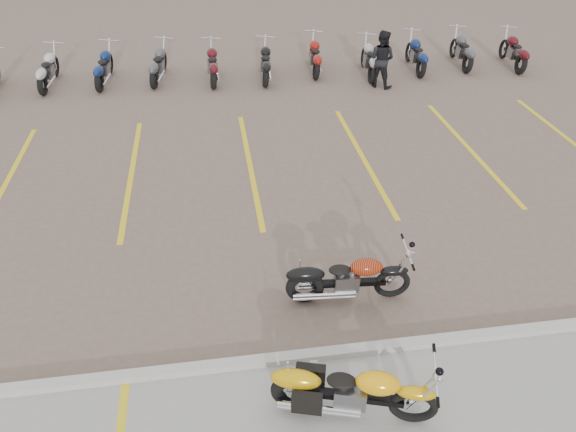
% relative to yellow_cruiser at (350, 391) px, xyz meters
% --- Properties ---
extents(ground, '(100.00, 100.00, 0.00)m').
position_rel_yellow_cruiser_xyz_m(ground, '(-0.64, 3.00, -0.44)').
color(ground, '#705B50').
rests_on(ground, ground).
extents(curb, '(60.00, 0.18, 0.12)m').
position_rel_yellow_cruiser_xyz_m(curb, '(-0.64, 1.00, -0.38)').
color(curb, '#ADAAA3').
rests_on(curb, ground).
extents(parking_stripes, '(38.00, 5.50, 0.01)m').
position_rel_yellow_cruiser_xyz_m(parking_stripes, '(-0.64, 7.00, -0.44)').
color(parking_stripes, gold).
rests_on(parking_stripes, ground).
extents(yellow_cruiser, '(2.09, 0.75, 0.88)m').
position_rel_yellow_cruiser_xyz_m(yellow_cruiser, '(0.00, 0.00, 0.00)').
color(yellow_cruiser, black).
rests_on(yellow_cruiser, ground).
extents(flame_cruiser, '(2.03, 0.35, 0.84)m').
position_rel_yellow_cruiser_xyz_m(flame_cruiser, '(0.46, 2.17, -0.02)').
color(flame_cruiser, black).
rests_on(flame_cruiser, ground).
extents(person_b, '(1.05, 1.02, 1.70)m').
position_rel_yellow_cruiser_xyz_m(person_b, '(3.77, 11.45, 0.41)').
color(person_b, black).
rests_on(person_b, ground).
extents(bg_bike_row, '(18.93, 2.04, 1.10)m').
position_rel_yellow_cruiser_xyz_m(bg_bike_row, '(-0.47, 12.79, 0.11)').
color(bg_bike_row, black).
rests_on(bg_bike_row, ground).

